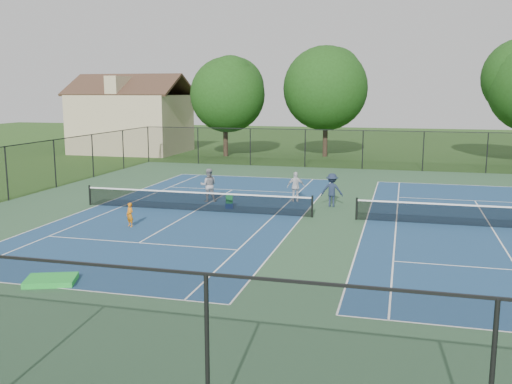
% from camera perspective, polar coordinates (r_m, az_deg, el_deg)
% --- Properties ---
extents(ground, '(140.00, 140.00, 0.00)m').
position_cam_1_polar(ground, '(27.36, 7.80, -2.66)').
color(ground, '#234716').
rests_on(ground, ground).
extents(court_pad, '(36.00, 36.00, 0.01)m').
position_cam_1_polar(court_pad, '(27.36, 7.80, -2.65)').
color(court_pad, '#31583C').
rests_on(court_pad, ground).
extents(tennis_court_left, '(12.00, 23.83, 1.07)m').
position_cam_1_polar(tennis_court_left, '(28.98, -6.08, -1.71)').
color(tennis_court_left, navy).
rests_on(tennis_court_left, ground).
extents(tennis_court_right, '(12.00, 23.83, 1.07)m').
position_cam_1_polar(tennis_court_right, '(27.45, 22.48, -3.09)').
color(tennis_court_right, navy).
rests_on(tennis_court_right, ground).
extents(perimeter_fence, '(36.08, 36.08, 3.02)m').
position_cam_1_polar(perimeter_fence, '(27.06, 7.88, 0.65)').
color(perimeter_fence, black).
rests_on(perimeter_fence, ground).
extents(tree_back_a, '(6.80, 6.80, 9.15)m').
position_cam_1_polar(tree_back_a, '(53.02, -3.10, 10.11)').
color(tree_back_a, '#2D2116').
rests_on(tree_back_a, ground).
extents(tree_back_b, '(7.60, 7.60, 10.03)m').
position_cam_1_polar(tree_back_b, '(53.00, 7.05, 10.65)').
color(tree_back_b, '#2D2116').
rests_on(tree_back_b, ground).
extents(clapboard_house, '(10.80, 8.10, 7.65)m').
position_cam_1_polar(clapboard_house, '(57.82, -12.32, 6.97)').
color(clapboard_house, tan).
rests_on(clapboard_house, ground).
extents(child_player, '(0.47, 0.40, 1.09)m').
position_cam_1_polar(child_player, '(26.01, -12.50, -2.24)').
color(child_player, orange).
rests_on(child_player, ground).
extents(instructor, '(1.07, 0.95, 1.84)m').
position_cam_1_polar(instructor, '(31.17, -4.77, 0.68)').
color(instructor, gray).
rests_on(instructor, ground).
extents(bystander_a, '(1.04, 0.65, 1.65)m').
position_cam_1_polar(bystander_a, '(31.21, 4.00, 0.53)').
color(bystander_a, silver).
rests_on(bystander_a, ground).
extents(bystander_b, '(1.15, 0.67, 1.76)m').
position_cam_1_polar(bystander_b, '(30.02, 7.60, 0.19)').
color(bystander_b, '#1B263D').
rests_on(bystander_b, ground).
extents(ball_crate, '(0.47, 0.40, 0.28)m').
position_cam_1_polar(ball_crate, '(29.44, -2.69, -1.39)').
color(ball_crate, navy).
rests_on(ball_crate, ground).
extents(ball_hopper, '(0.42, 0.39, 0.42)m').
position_cam_1_polar(ball_hopper, '(29.37, -2.70, -0.71)').
color(ball_hopper, green).
rests_on(ball_hopper, ball_crate).
extents(green_tarp, '(1.80, 1.54, 0.18)m').
position_cam_1_polar(green_tarp, '(19.29, -19.82, -8.31)').
color(green_tarp, green).
rests_on(green_tarp, ground).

